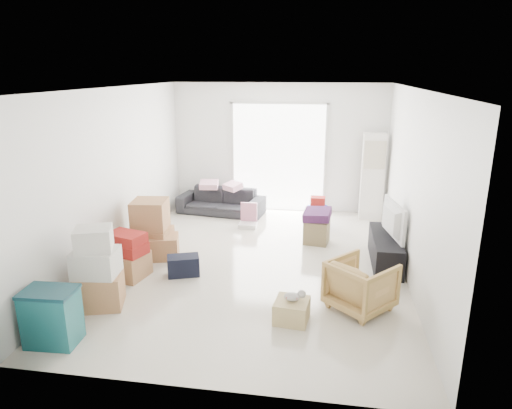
{
  "coord_description": "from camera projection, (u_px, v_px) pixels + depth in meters",
  "views": [
    {
      "loc": [
        1.04,
        -6.57,
        2.95
      ],
      "look_at": [
        -0.04,
        0.2,
        0.92
      ],
      "focal_mm": 32.0,
      "sensor_mm": 36.0,
      "label": 1
    }
  ],
  "objects": [
    {
      "name": "pillow_right",
      "position": [
        233.0,
        179.0,
        9.46
      ],
      "size": [
        0.49,
        0.48,
        0.13
      ],
      "primitive_type": "cube",
      "rotation": [
        0.0,
        0.0,
        -0.67
      ],
      "color": "#D59BAD",
      "rests_on": "sofa"
    },
    {
      "name": "ac_tower",
      "position": [
        373.0,
        177.0,
        9.18
      ],
      "size": [
        0.45,
        0.3,
        1.75
      ],
      "primitive_type": "cube",
      "color": "white",
      "rests_on": "room_shell"
    },
    {
      "name": "box_stack_b",
      "position": [
        127.0,
        257.0,
        6.68
      ],
      "size": [
        0.65,
        0.6,
        0.69
      ],
      "rotation": [
        0.0,
        0.0,
        -0.26
      ],
      "color": "#AF714F",
      "rests_on": "room_shell"
    },
    {
      "name": "kids_table",
      "position": [
        318.0,
        205.0,
        8.89
      ],
      "size": [
        0.44,
        0.44,
        0.58
      ],
      "rotation": [
        0.0,
        0.0,
        -0.37
      ],
      "color": "#0C1CC7",
      "rests_on": "room_shell"
    },
    {
      "name": "sofa",
      "position": [
        221.0,
        197.0,
        9.66
      ],
      "size": [
        1.87,
        0.77,
        0.71
      ],
      "primitive_type": "imported",
      "rotation": [
        0.0,
        0.0,
        -0.14
      ],
      "color": "#26272C",
      "rests_on": "room_shell"
    },
    {
      "name": "box_stack_a",
      "position": [
        97.0,
        272.0,
        5.8
      ],
      "size": [
        0.7,
        0.63,
        1.07
      ],
      "rotation": [
        0.0,
        0.0,
        0.18
      ],
      "color": "#AF714F",
      "rests_on": "room_shell"
    },
    {
      "name": "armchair",
      "position": [
        361.0,
        283.0,
        5.76
      ],
      "size": [
        0.96,
        0.96,
        0.72
      ],
      "primitive_type": "imported",
      "rotation": [
        0.0,
        0.0,
        2.41
      ],
      "color": "tan",
      "rests_on": "room_shell"
    },
    {
      "name": "toy_walker",
      "position": [
        248.0,
        220.0,
        8.9
      ],
      "size": [
        0.35,
        0.31,
        0.46
      ],
      "rotation": [
        0.0,
        0.0,
        0.01
      ],
      "color": "silver",
      "rests_on": "room_shell"
    },
    {
      "name": "wood_crate",
      "position": [
        292.0,
        311.0,
        5.55
      ],
      "size": [
        0.44,
        0.44,
        0.27
      ],
      "primitive_type": "cube",
      "rotation": [
        0.0,
        0.0,
        -0.11
      ],
      "color": "tan",
      "rests_on": "room_shell"
    },
    {
      "name": "television",
      "position": [
        387.0,
        232.0,
        7.09
      ],
      "size": [
        0.72,
        1.04,
        0.13
      ],
      "primitive_type": "imported",
      "rotation": [
        0.0,
        0.0,
        1.76
      ],
      "color": "black",
      "rests_on": "tv_console"
    },
    {
      "name": "loose_box",
      "position": [
        164.0,
        247.0,
        7.41
      ],
      "size": [
        0.55,
        0.55,
        0.37
      ],
      "primitive_type": "cube",
      "rotation": [
        0.0,
        0.0,
        0.26
      ],
      "color": "#AF714F",
      "rests_on": "room_shell"
    },
    {
      "name": "storage_bins",
      "position": [
        52.0,
        317.0,
        5.04
      ],
      "size": [
        0.59,
        0.43,
        0.65
      ],
      "rotation": [
        0.0,
        0.0,
        0.05
      ],
      "color": "#185E62",
      "rests_on": "room_shell"
    },
    {
      "name": "pillow_left",
      "position": [
        209.0,
        178.0,
        9.6
      ],
      "size": [
        0.4,
        0.34,
        0.12
      ],
      "primitive_type": "cube",
      "rotation": [
        0.0,
        0.0,
        0.13
      ],
      "color": "#D59BAD",
      "rests_on": "sofa"
    },
    {
      "name": "sliding_door",
      "position": [
        278.0,
        153.0,
        9.68
      ],
      "size": [
        2.1,
        0.04,
        2.33
      ],
      "color": "white",
      "rests_on": "room_shell"
    },
    {
      "name": "box_stack_c",
      "position": [
        151.0,
        228.0,
        7.46
      ],
      "size": [
        0.63,
        0.6,
        0.93
      ],
      "rotation": [
        0.0,
        0.0,
        -0.0
      ],
      "color": "#AF714F",
      "rests_on": "room_shell"
    },
    {
      "name": "blanket",
      "position": [
        317.0,
        217.0,
        7.97
      ],
      "size": [
        0.5,
        0.5,
        0.14
      ],
      "primitive_type": "cube",
      "rotation": [
        0.0,
        0.0,
        -0.12
      ],
      "color": "#4B2052",
      "rests_on": "ottoman"
    },
    {
      "name": "ottoman",
      "position": [
        317.0,
        231.0,
        8.05
      ],
      "size": [
        0.47,
        0.47,
        0.41
      ],
      "primitive_type": "cube",
      "rotation": [
        0.0,
        0.0,
        -0.15
      ],
      "color": "olive",
      "rests_on": "room_shell"
    },
    {
      "name": "plush_bunny",
      "position": [
        294.0,
        296.0,
        5.5
      ],
      "size": [
        0.27,
        0.15,
        0.13
      ],
      "rotation": [
        0.0,
        0.0,
        0.0
      ],
      "color": "#B2ADA8",
      "rests_on": "wood_crate"
    },
    {
      "name": "duffel_bag",
      "position": [
        183.0,
        266.0,
        6.79
      ],
      "size": [
        0.53,
        0.42,
        0.3
      ],
      "primitive_type": "cube",
      "rotation": [
        0.0,
        0.0,
        0.35
      ],
      "color": "black",
      "rests_on": "room_shell"
    },
    {
      "name": "tv_console",
      "position": [
        385.0,
        250.0,
        7.17
      ],
      "size": [
        0.41,
        1.38,
        0.46
      ],
      "primitive_type": "cube",
      "color": "black",
      "rests_on": "room_shell"
    },
    {
      "name": "room_shell",
      "position": [
        257.0,
        181.0,
        6.84
      ],
      "size": [
        4.98,
        6.48,
        3.18
      ],
      "color": "beige",
      "rests_on": "ground"
    }
  ]
}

